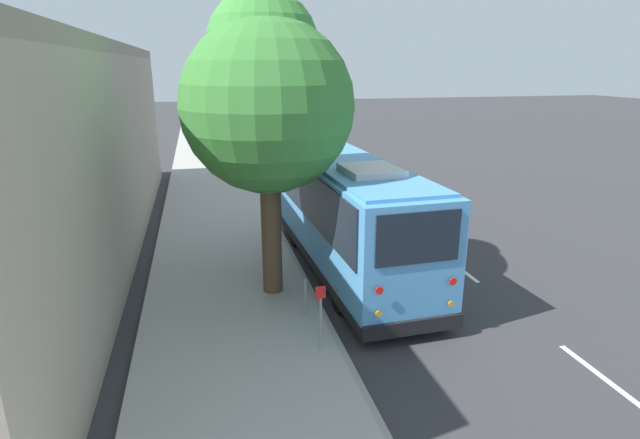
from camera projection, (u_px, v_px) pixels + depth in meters
ground_plane at (349, 257)px, 16.72m from camera, size 160.00×160.00×0.00m
sidewalk_slab at (224, 266)px, 15.77m from camera, size 80.00×4.41×0.15m
curb_strip at (294, 260)px, 16.28m from camera, size 80.00×0.14×0.15m
shuttle_bus at (350, 211)px, 15.09m from camera, size 9.30×3.00×3.60m
parked_sedan_black at (275, 172)px, 27.37m from camera, size 4.61×1.82×1.26m
parked_sedan_blue at (257, 151)px, 33.80m from camera, size 4.30×1.81×1.31m
parked_sedan_white at (249, 140)px, 39.03m from camera, size 4.31×1.85×1.30m
parked_sedan_maroon at (242, 129)px, 45.86m from camera, size 4.37×1.88×1.29m
parked_sedan_gray at (238, 123)px, 50.92m from camera, size 4.45×2.06×1.28m
street_tree at (267, 95)px, 12.50m from camera, size 4.38×4.38×7.87m
sign_post_near at (321, 318)px, 10.79m from camera, size 0.06×0.22×1.52m
sign_post_far at (305, 297)px, 12.36m from camera, size 0.06×0.06×1.01m
lane_stripe_behind at (602, 376)px, 10.31m from camera, size 2.40×0.14×0.01m
lane_stripe_mid at (459, 267)px, 15.88m from camera, size 2.40×0.14×0.01m
lane_stripe_ahead at (390, 215)px, 21.45m from camera, size 2.40×0.14×0.01m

